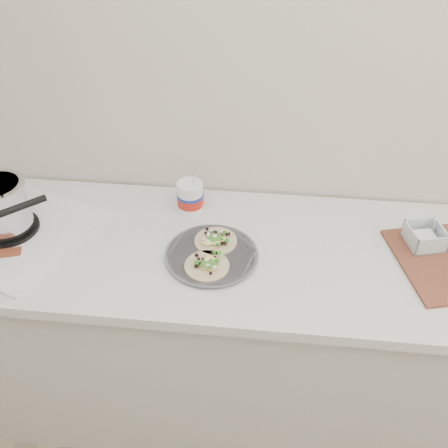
# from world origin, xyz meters

# --- Properties ---
(counter) EXTENTS (2.44, 0.66, 0.90)m
(counter) POSITION_xyz_m (0.00, 1.43, 0.45)
(counter) COLOR beige
(counter) RESTS_ON ground
(stove) EXTENTS (0.62, 0.60, 0.24)m
(stove) POSITION_xyz_m (-0.87, 1.41, 0.98)
(stove) COLOR silver
(stove) RESTS_ON counter
(taco_plate) EXTENTS (0.30, 0.31, 0.04)m
(taco_plate) POSITION_xyz_m (-0.17, 1.36, 0.92)
(taco_plate) COLOR #535359
(taco_plate) RESTS_ON counter
(tub) EXTENTS (0.10, 0.10, 0.21)m
(tub) POSITION_xyz_m (-0.27, 1.61, 0.97)
(tub) COLOR white
(tub) RESTS_ON counter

